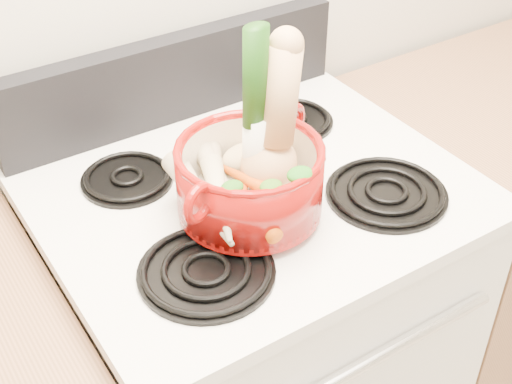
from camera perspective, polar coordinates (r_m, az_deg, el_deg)
stove_body at (r=1.67m, az=-0.25°, el=-13.05°), size 0.76×0.65×0.92m
cooktop at (r=1.34m, az=-0.31°, el=-0.00°), size 0.78×0.67×0.03m
control_backsplash at (r=1.51m, az=-6.58°, el=9.02°), size 0.76×0.05×0.18m
oven_handle at (r=1.26m, az=8.37°, el=-13.64°), size 0.60×0.02×0.02m
burner_front_left at (r=1.15m, az=-4.00°, el=-6.26°), size 0.22×0.22×0.02m
burner_front_right at (r=1.32m, az=10.42°, el=0.01°), size 0.22×0.22×0.02m
burner_back_left at (r=1.36m, az=-10.28°, el=1.16°), size 0.17×0.17×0.02m
burner_back_right at (r=1.51m, az=2.90°, el=5.81°), size 0.17×0.17×0.02m
dutch_oven at (r=1.21m, az=-0.51°, el=1.01°), size 0.33×0.33×0.12m
pot_handle_left at (r=1.10m, az=-4.64°, el=-0.89°), size 0.07×0.04×0.07m
pot_handle_right at (r=1.29m, az=2.99°, el=5.66°), size 0.07×0.04×0.07m
squash at (r=1.19m, az=1.09°, el=5.69°), size 0.17×0.16×0.28m
leek at (r=1.17m, az=-0.07°, el=6.61°), size 0.06×0.06×0.32m
ginger at (r=1.28m, az=-0.75°, el=2.66°), size 0.10×0.08×0.05m
parsnip_0 at (r=1.22m, az=-3.32°, el=0.76°), size 0.14×0.23×0.06m
parsnip_1 at (r=1.19m, az=-4.41°, el=-0.50°), size 0.06×0.23×0.07m
parsnip_2 at (r=1.22m, az=-2.93°, el=1.17°), size 0.07×0.20×0.06m
parsnip_3 at (r=1.17m, az=-2.89°, el=-0.47°), size 0.10×0.19×0.06m
carrot_0 at (r=1.18m, az=-0.08°, el=-1.55°), size 0.05×0.15×0.04m
carrot_1 at (r=1.18m, az=-1.28°, el=-0.78°), size 0.11×0.12×0.04m
carrot_2 at (r=1.20m, az=0.17°, el=0.35°), size 0.09×0.19×0.05m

